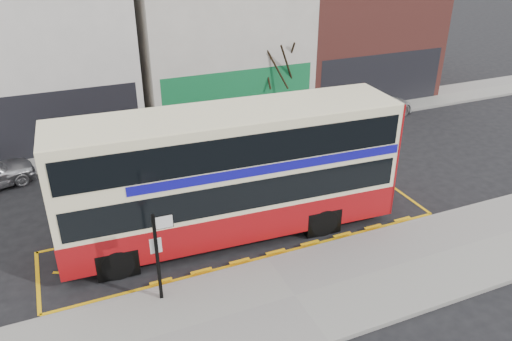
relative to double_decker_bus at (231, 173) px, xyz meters
name	(u,v)px	position (x,y,z in m)	size (l,w,h in m)	color
ground	(263,256)	(0.44, -1.74, -2.42)	(120.00, 120.00, 0.00)	black
pavement	(295,297)	(0.44, -4.04, -2.35)	(40.00, 4.00, 0.15)	gray
kerb	(268,261)	(0.44, -2.11, -2.35)	(40.00, 0.15, 0.15)	gray
far_pavement	(177,137)	(0.44, 9.26, -2.35)	(50.00, 3.00, 0.15)	gray
road_markings	(246,232)	(0.44, -0.14, -2.42)	(14.00, 3.40, 0.01)	yellow
terrace_left	(40,28)	(-5.06, 13.25, 2.90)	(8.00, 8.01, 11.80)	silver
terrace_green_shop	(213,20)	(3.94, 13.25, 2.65)	(9.00, 8.01, 11.30)	silver
terrace_right	(349,18)	(12.94, 13.25, 2.15)	(9.00, 8.01, 10.30)	brown
double_decker_bus	(231,173)	(0.00, 0.00, 0.00)	(11.67, 3.30, 4.61)	#FFF2C2
bus_stop_post	(159,249)	(-3.15, -2.57, -0.56)	(0.70, 0.13, 2.84)	black
car_grey	(130,149)	(-2.26, 7.31, -1.74)	(1.44, 4.12, 1.36)	#43464B
car_white	(378,106)	(11.83, 7.89, -1.77)	(1.82, 4.47, 1.30)	beige
street_tree_right	(277,52)	(6.24, 9.64, 1.43)	(2.62, 2.62, 5.65)	black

